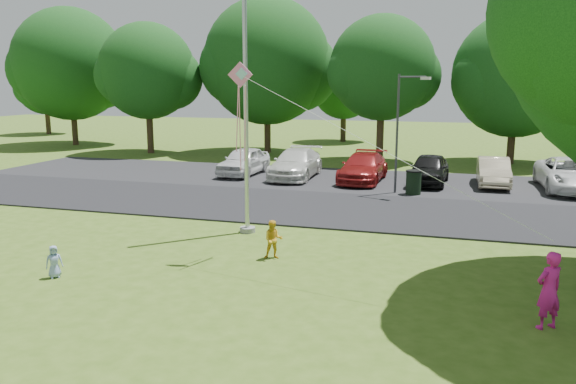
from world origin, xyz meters
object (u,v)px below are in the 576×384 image
(flagpole, at_px, (246,102))
(kite, at_px, (246,93))
(trash_can, at_px, (413,183))
(street_lamp, at_px, (402,123))
(woman, at_px, (549,290))
(child_yellow, at_px, (273,240))
(child_blue, at_px, (54,262))

(flagpole, relative_size, kite, 1.29)
(flagpole, height_order, trash_can, flagpole)
(street_lamp, distance_m, trash_can, 2.59)
(woman, bearing_deg, flagpole, -67.60)
(trash_can, height_order, woman, woman)
(child_yellow, bearing_deg, street_lamp, 58.12)
(child_yellow, distance_m, kite, 4.01)
(woman, height_order, child_yellow, woman)
(street_lamp, xyz_separation_m, woman, (4.07, -12.82, -2.29))
(woman, relative_size, child_yellow, 1.46)
(flagpole, xyz_separation_m, woman, (8.17, -5.12, -3.38))
(street_lamp, bearing_deg, kite, -85.70)
(street_lamp, distance_m, woman, 13.65)
(flagpole, distance_m, kite, 2.69)
(street_lamp, xyz_separation_m, kite, (-3.15, -10.19, 1.41))
(woman, distance_m, kite, 8.53)
(flagpole, bearing_deg, kite, -69.14)
(flagpole, height_order, woman, flagpole)
(child_blue, xyz_separation_m, kite, (4.01, 2.91, 4.07))
(street_lamp, height_order, woman, street_lamp)
(child_blue, bearing_deg, trash_can, 13.07)
(trash_can, distance_m, kite, 11.50)
(trash_can, height_order, kite, kite)
(child_blue, bearing_deg, woman, -44.81)
(trash_can, bearing_deg, child_yellow, -106.80)
(street_lamp, height_order, child_yellow, street_lamp)
(trash_can, bearing_deg, child_blue, -120.72)
(woman, distance_m, child_yellow, 7.06)
(kite, bearing_deg, child_yellow, 0.78)
(woman, bearing_deg, kite, -55.53)
(child_blue, distance_m, kite, 6.41)
(street_lamp, bearing_deg, child_yellow, -82.12)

